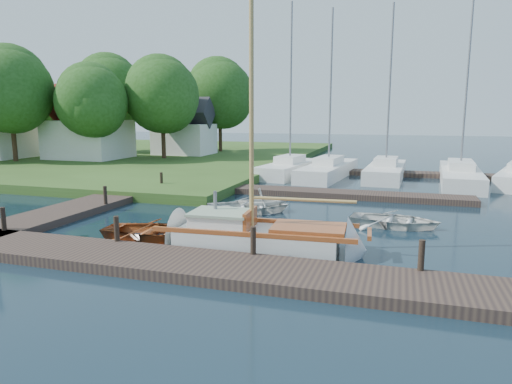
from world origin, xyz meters
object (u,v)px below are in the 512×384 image
(mooring_post_4, at_px, (105,195))
(tree_7, at_px, (220,94))
(marina_boat_1, at_px, (329,169))
(house_c, at_px, (184,132))
(marina_boat_3, at_px, (460,174))
(tender_a, at_px, (248,205))
(tender_b, at_px, (262,198))
(house_a, at_px, (88,129))
(mooring_post_0, at_px, (3,219))
(tree_1, at_px, (10,90))
(tree_3, at_px, (162,95))
(tender_c, at_px, (395,218))
(dinghy, at_px, (155,228))
(marina_boat_0, at_px, (290,167))
(mooring_post_3, at_px, (421,255))
(sailboat, at_px, (263,240))
(mooring_post_1, at_px, (117,229))
(tree_4, at_px, (109,92))
(mooring_post_2, at_px, (253,241))
(tree_5, at_px, (28,102))
(mooring_post_5, at_px, (161,180))
(marina_boat_2, at_px, (386,170))
(tree_2, at_px, (92,101))

(mooring_post_4, height_order, tree_7, tree_7)
(marina_boat_1, height_order, house_c, marina_boat_1)
(mooring_post_4, bearing_deg, marina_boat_3, 40.41)
(tree_7, bearing_deg, tender_a, -65.58)
(tender_b, distance_m, tree_7, 27.31)
(marina_boat_1, bearing_deg, house_a, 90.03)
(mooring_post_0, height_order, tree_1, tree_1)
(tree_3, bearing_deg, house_c, 90.03)
(house_a, bearing_deg, tender_c, -31.01)
(dinghy, distance_m, marina_boat_0, 17.25)
(mooring_post_3, relative_size, sailboat, 0.08)
(mooring_post_1, relative_size, tender_a, 0.22)
(tree_4, bearing_deg, mooring_post_1, -54.92)
(mooring_post_2, xyz_separation_m, mooring_post_3, (4.50, 0.00, 0.00))
(tender_a, bearing_deg, tender_c, -117.55)
(sailboat, height_order, tree_5, sailboat)
(mooring_post_3, xyz_separation_m, tender_a, (-6.82, 6.44, -0.33))
(tender_a, bearing_deg, marina_boat_3, -60.47)
(house_c, bearing_deg, mooring_post_3, -53.47)
(dinghy, bearing_deg, mooring_post_2, -117.07)
(mooring_post_5, height_order, tender_b, tender_b)
(mooring_post_1, xyz_separation_m, mooring_post_4, (-4.00, 5.00, 0.00))
(marina_boat_0, xyz_separation_m, house_c, (-12.10, 8.21, 2.00))
(mooring_post_0, relative_size, marina_boat_2, 0.07)
(mooring_post_4, height_order, marina_boat_3, marina_boat_3)
(mooring_post_2, bearing_deg, sailboat, 95.03)
(mooring_post_2, distance_m, tender_c, 6.94)
(house_a, bearing_deg, mooring_post_1, -51.01)
(mooring_post_5, distance_m, sailboat, 12.03)
(marina_boat_2, xyz_separation_m, tree_5, (-34.50, 5.69, 4.85))
(house_a, height_order, tree_1, tree_1)
(marina_boat_2, bearing_deg, marina_boat_0, 97.69)
(mooring_post_0, height_order, tender_b, tender_b)
(mooring_post_1, xyz_separation_m, tree_5, (-27.00, 25.05, 4.72))
(tree_1, distance_m, tree_2, 6.38)
(mooring_post_5, height_order, tender_a, mooring_post_5)
(mooring_post_5, bearing_deg, tree_3, 118.20)
(tender_a, xyz_separation_m, tree_7, (-11.18, 24.61, 5.83))
(sailboat, bearing_deg, mooring_post_2, -88.65)
(tender_b, distance_m, tree_1, 26.29)
(mooring_post_5, xyz_separation_m, tender_c, (12.28, -4.19, -0.36))
(tree_3, bearing_deg, dinghy, -61.99)
(mooring_post_2, xyz_separation_m, tender_b, (-1.84, 7.01, -0.13))
(house_c, distance_m, tree_1, 14.54)
(tender_b, xyz_separation_m, marina_boat_1, (1.12, 11.80, -0.00))
(tender_c, height_order, tree_5, tree_5)
(mooring_post_1, distance_m, mooring_post_3, 9.00)
(tree_4, bearing_deg, house_a, -71.72)
(mooring_post_2, xyz_separation_m, tree_1, (-25.50, 17.05, 5.39))
(tender_c, relative_size, tree_2, 0.42)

